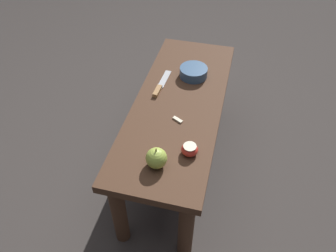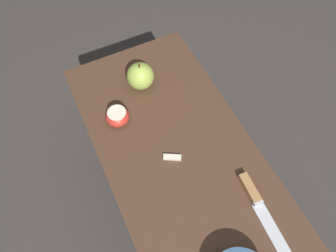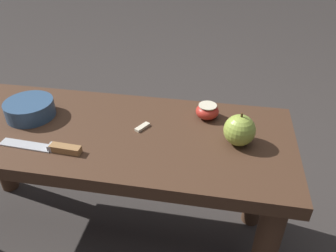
% 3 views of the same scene
% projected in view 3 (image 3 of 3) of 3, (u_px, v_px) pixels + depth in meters
% --- Properties ---
extents(ground_plane, '(8.00, 8.00, 0.00)m').
position_uv_depth(ground_plane, '(112.00, 232.00, 1.23)').
color(ground_plane, '#383330').
extents(wooden_bench, '(1.14, 0.43, 0.47)m').
position_uv_depth(wooden_bench, '(101.00, 152.00, 1.01)').
color(wooden_bench, '#472D1E').
rests_on(wooden_bench, ground_plane).
extents(knife, '(0.24, 0.04, 0.02)m').
position_uv_depth(knife, '(53.00, 148.00, 0.88)').
color(knife, '#B7BABF').
rests_on(knife, wooden_bench).
extents(apple_whole, '(0.09, 0.09, 0.10)m').
position_uv_depth(apple_whole, '(240.00, 131.00, 0.88)').
color(apple_whole, '#9EB747').
rests_on(apple_whole, wooden_bench).
extents(apple_cut, '(0.07, 0.07, 0.04)m').
position_uv_depth(apple_cut, '(207.00, 111.00, 1.00)').
color(apple_cut, red).
rests_on(apple_cut, wooden_bench).
extents(apple_slice_near_knife, '(0.04, 0.05, 0.01)m').
position_uv_depth(apple_slice_near_knife, '(142.00, 127.00, 0.96)').
color(apple_slice_near_knife, beige).
rests_on(apple_slice_near_knife, wooden_bench).
extents(bowl, '(0.15, 0.15, 0.05)m').
position_uv_depth(bowl, '(30.00, 109.00, 1.01)').
color(bowl, '#335175').
rests_on(bowl, wooden_bench).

